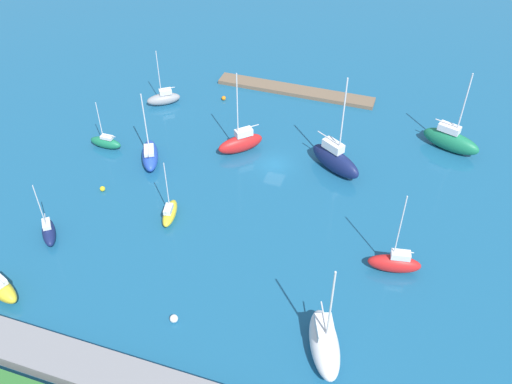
{
  "coord_description": "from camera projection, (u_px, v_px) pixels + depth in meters",
  "views": [
    {
      "loc": [
        -16.23,
        56.29,
        45.71
      ],
      "look_at": [
        0.0,
        7.75,
        1.5
      ],
      "focal_mm": 39.28,
      "sensor_mm": 36.0,
      "label": 1
    }
  ],
  "objects": [
    {
      "name": "water",
      "position": [
        275.0,
        164.0,
        74.18
      ],
      "size": [
        160.0,
        160.0,
        0.0
      ],
      "primitive_type": "plane",
      "color": "#19567F",
      "rests_on": "ground"
    },
    {
      "name": "sailboat_red_outer_mooring",
      "position": [
        241.0,
        143.0,
        75.53
      ],
      "size": [
        5.95,
        5.86,
        11.94
      ],
      "rotation": [
        0.0,
        0.0,
        0.77
      ],
      "color": "red",
      "rests_on": "water"
    },
    {
      "name": "sailboat_white_lone_north",
      "position": [
        324.0,
        343.0,
        51.57
      ],
      "size": [
        5.29,
        8.0,
        11.81
      ],
      "rotation": [
        0.0,
        0.0,
        1.96
      ],
      "color": "white",
      "rests_on": "water"
    },
    {
      "name": "sailboat_green_near_pier",
      "position": [
        106.0,
        142.0,
        76.5
      ],
      "size": [
        4.6,
        1.46,
        7.17
      ],
      "rotation": [
        0.0,
        0.0,
        6.28
      ],
      "color": "#19724C",
      "rests_on": "water"
    },
    {
      "name": "mooring_buoy_white",
      "position": [
        174.0,
        319.0,
        54.89
      ],
      "size": [
        0.83,
        0.83,
        0.83
      ],
      "primitive_type": "sphere",
      "color": "white",
      "rests_on": "water"
    },
    {
      "name": "sailboat_gray_inner_mooring",
      "position": [
        164.0,
        98.0,
        84.88
      ],
      "size": [
        5.16,
        4.43,
        8.85
      ],
      "rotation": [
        0.0,
        0.0,
        0.63
      ],
      "color": "gray",
      "rests_on": "water"
    },
    {
      "name": "sailboat_navy_west_end",
      "position": [
        49.0,
        231.0,
        63.49
      ],
      "size": [
        4.0,
        4.48,
        7.86
      ],
      "rotation": [
        0.0,
        0.0,
        2.25
      ],
      "color": "#141E4C",
      "rests_on": "water"
    },
    {
      "name": "pier_dock",
      "position": [
        295.0,
        91.0,
        87.97
      ],
      "size": [
        24.88,
        2.88,
        0.6
      ],
      "primitive_type": "cube",
      "color": "brown",
      "rests_on": "ground"
    },
    {
      "name": "mooring_buoy_yellow",
      "position": [
        102.0,
        189.0,
        69.9
      ],
      "size": [
        0.66,
        0.66,
        0.66
      ],
      "primitive_type": "sphere",
      "color": "yellow",
      "rests_on": "water"
    },
    {
      "name": "mooring_buoy_orange",
      "position": [
        224.0,
        98.0,
        86.19
      ],
      "size": [
        0.67,
        0.67,
        0.67
      ],
      "primitive_type": "sphere",
      "color": "orange",
      "rests_on": "water"
    },
    {
      "name": "sailboat_green_mid_basin",
      "position": [
        451.0,
        140.0,
        75.7
      ],
      "size": [
        8.17,
        4.7,
        11.78
      ],
      "rotation": [
        0.0,
        0.0,
        2.81
      ],
      "color": "#19724C",
      "rests_on": "water"
    },
    {
      "name": "sailboat_red_lone_south",
      "position": [
        395.0,
        263.0,
        59.42
      ],
      "size": [
        5.84,
        2.67,
        10.56
      ],
      "rotation": [
        0.0,
        0.0,
        0.17
      ],
      "color": "red",
      "rests_on": "water"
    },
    {
      "name": "sailboat_blue_east_end",
      "position": [
        150.0,
        155.0,
        73.94
      ],
      "size": [
        4.87,
        6.73,
        10.14
      ],
      "rotation": [
        0.0,
        0.0,
        5.19
      ],
      "color": "#2347B2",
      "rests_on": "water"
    },
    {
      "name": "sailboat_navy_by_breakwater",
      "position": [
        335.0,
        160.0,
        72.13
      ],
      "size": [
        7.92,
        6.09,
        13.77
      ],
      "rotation": [
        0.0,
        0.0,
        2.58
      ],
      "color": "#141E4C",
      "rests_on": "water"
    },
    {
      "name": "sailboat_yellow_center_basin",
      "position": [
        170.0,
        213.0,
        65.88
      ],
      "size": [
        2.33,
        4.72,
        8.0
      ],
      "rotation": [
        0.0,
        0.0,
        4.92
      ],
      "color": "yellow",
      "rests_on": "water"
    }
  ]
}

